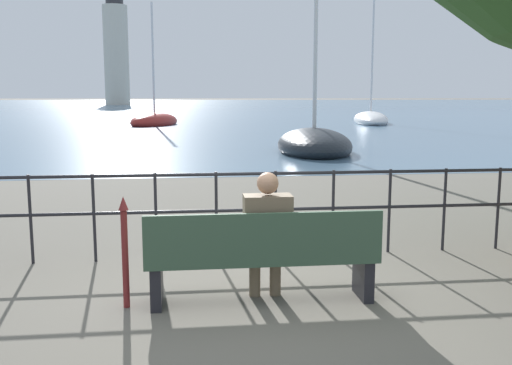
% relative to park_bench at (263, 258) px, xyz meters
% --- Properties ---
extents(ground_plane, '(1000.00, 1000.00, 0.00)m').
position_rel_park_bench_xyz_m(ground_plane, '(0.00, 0.07, -0.45)').
color(ground_plane, '#605B51').
extents(harbor_water, '(600.00, 300.00, 0.01)m').
position_rel_park_bench_xyz_m(harbor_water, '(0.00, 158.52, -0.44)').
color(harbor_water, slate).
rests_on(harbor_water, ground_plane).
extents(park_bench, '(2.18, 0.45, 0.90)m').
position_rel_park_bench_xyz_m(park_bench, '(0.00, 0.00, 0.00)').
color(park_bench, '#334C38').
rests_on(park_bench, ground_plane).
extents(seated_person_left, '(0.45, 0.35, 1.24)m').
position_rel_park_bench_xyz_m(seated_person_left, '(0.05, 0.08, 0.24)').
color(seated_person_left, brown).
rests_on(seated_person_left, ground_plane).
extents(promenade_railing, '(12.23, 0.04, 1.05)m').
position_rel_park_bench_xyz_m(promenade_railing, '(-0.00, 1.61, 0.25)').
color(promenade_railing, black).
rests_on(promenade_railing, ground_plane).
extents(closed_umbrella, '(0.09, 0.09, 1.05)m').
position_rel_park_bench_xyz_m(closed_umbrella, '(-1.27, 0.06, 0.14)').
color(closed_umbrella, maroon).
rests_on(closed_umbrella, ground_plane).
extents(sailboat_0, '(3.13, 5.80, 9.58)m').
position_rel_park_bench_xyz_m(sailboat_0, '(3.67, 14.46, -0.16)').
color(sailboat_0, black).
rests_on(sailboat_0, ground_plane).
extents(sailboat_1, '(4.29, 9.00, 11.43)m').
position_rel_park_bench_xyz_m(sailboat_1, '(12.45, 35.33, -0.16)').
color(sailboat_1, white).
rests_on(sailboat_1, ground_plane).
extents(sailboat_2, '(4.13, 5.77, 8.39)m').
position_rel_park_bench_xyz_m(sailboat_2, '(-2.98, 33.81, -0.16)').
color(sailboat_2, maroon).
rests_on(sailboat_2, ground_plane).
extents(harbor_lighthouse, '(5.42, 5.42, 26.37)m').
position_rel_park_bench_xyz_m(harbor_lighthouse, '(-16.50, 126.43, 11.82)').
color(harbor_lighthouse, beige).
rests_on(harbor_lighthouse, ground_plane).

